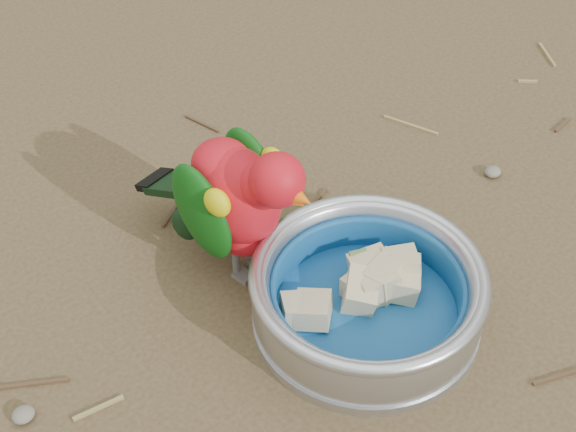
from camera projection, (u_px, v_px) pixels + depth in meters
ground at (445, 382)px, 0.72m from camera, size 60.00×60.00×0.00m
food_bowl at (366, 315)px, 0.77m from camera, size 0.20×0.20×0.02m
bowl_wall at (368, 292)px, 0.75m from camera, size 0.20×0.20×0.04m
fruit_wedges at (367, 298)px, 0.75m from camera, size 0.12×0.12×0.03m
lory_parrot at (238, 207)px, 0.77m from camera, size 0.12×0.20×0.15m
ground_debris at (433, 386)px, 0.72m from camera, size 0.90×0.80×0.01m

